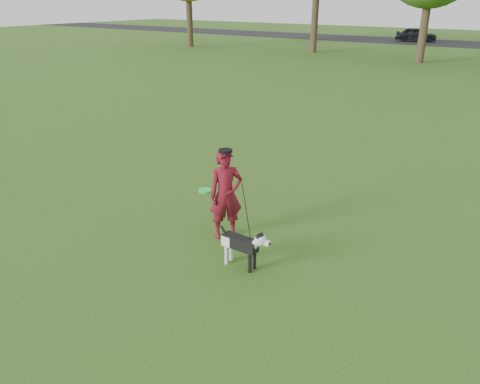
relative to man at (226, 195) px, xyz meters
The scene contains 5 objects.
ground 1.01m from the man, 60.34° to the right, with size 120.00×120.00×0.00m, color #285116.
man is the anchor object (origin of this frame).
dog 1.11m from the man, 38.94° to the right, with size 0.90×0.18×0.68m.
car_left 40.23m from the man, 101.49° to the left, with size 1.42×3.54×1.20m, color black.
man_held_items 0.73m from the man, 28.73° to the right, with size 1.38×0.77×1.09m.
Camera 1 is at (3.93, -5.11, 3.79)m, focal length 35.00 mm.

